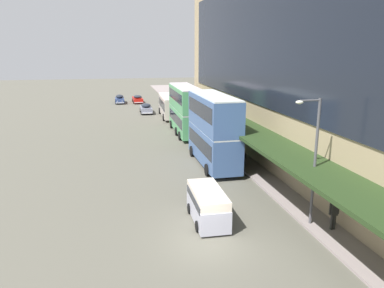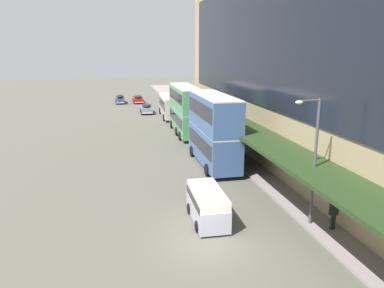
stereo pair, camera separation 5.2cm
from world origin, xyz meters
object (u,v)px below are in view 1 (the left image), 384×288
Objects in this scene: transit_bus_kerbside_far at (213,128)px; sedan_trailing_mid at (138,99)px; sedan_second_mid at (146,108)px; vw_van at (207,203)px; street_lamp at (313,154)px; transit_bus_kerbside_front at (170,105)px; transit_bus_kerbside_rear at (185,108)px; pedestrian_at_kerb at (334,212)px; sedan_oncoming_rear at (120,99)px.

transit_bus_kerbside_far is 42.14m from sedan_trailing_mid.
vw_van is (0.10, -39.94, 0.31)m from sedan_second_mid.
sedan_trailing_mid is 0.69× the size of street_lamp.
sedan_second_mid is at bearing 96.49° from transit_bus_kerbside_far.
sedan_second_mid is (-3.27, 4.29, -1.06)m from transit_bus_kerbside_front.
transit_bus_kerbside_rear is at bearing -78.26° from sedan_second_mid.
transit_bus_kerbside_rear is 26.97m from pedestrian_at_kerb.
pedestrian_at_kerb is (10.57, -55.68, 0.39)m from sedan_oncoming_rear.
sedan_trailing_mid is 3.40m from sedan_oncoming_rear.
transit_bus_kerbside_rear is at bearing -82.35° from sedan_trailing_mid.
street_lamp is at bearing -19.24° from vw_van.
sedan_trailing_mid is at bearing 92.31° from sedan_second_mid.
vw_van is 6.73m from street_lamp.
transit_bus_kerbside_rear is 5.73× the size of pedestrian_at_kerb.
transit_bus_kerbside_rear is 1.16× the size of transit_bus_kerbside_far.
vw_van is (-3.26, -23.80, -2.02)m from transit_bus_kerbside_rear.
street_lamp is at bearing 136.70° from pedestrian_at_kerb.
transit_bus_kerbside_far is 1.83× the size of sedan_trailing_mid.
transit_bus_kerbside_far is at bearing -89.88° from transit_bus_kerbside_front.
transit_bus_kerbside_front is 0.91× the size of transit_bus_kerbside_rear.
transit_bus_kerbside_front is 11.92m from transit_bus_kerbside_rear.
sedan_oncoming_rear is 0.64× the size of street_lamp.
transit_bus_kerbside_front is 5.23× the size of pedestrian_at_kerb.
vw_van reaches higher than sedan_trailing_mid.
transit_bus_kerbside_far reaches higher than sedan_trailing_mid.
street_lamp reaches higher than sedan_second_mid.
transit_bus_kerbside_rear reaches higher than sedan_oncoming_rear.
pedestrian_at_kerb reaches higher than vw_van.
pedestrian_at_kerb reaches higher than sedan_oncoming_rear.
transit_bus_kerbside_rear is 13.09m from transit_bus_kerbside_far.
sedan_oncoming_rear is at bearing 100.75° from pedestrian_at_kerb.
transit_bus_kerbside_front is 2.12× the size of vw_van.
sedan_trailing_mid is 1.10× the size of vw_van.
transit_bus_kerbside_front is 18.60m from sedan_oncoming_rear.
transit_bus_kerbside_front is 5.50m from sedan_second_mid.
street_lamp reaches higher than sedan_oncoming_rear.
sedan_trailing_mid is at bearing 102.58° from transit_bus_kerbside_front.
sedan_second_mid is at bearing -87.69° from sedan_trailing_mid.
sedan_second_mid is 42.41m from street_lamp.
pedestrian_at_kerb is at bearing -81.16° from sedan_second_mid.
transit_bus_kerbside_far is 11.42m from vw_van.
transit_bus_kerbside_rear is at bearing 89.86° from transit_bus_kerbside_far.
sedan_trailing_mid is 55.00m from street_lamp.
pedestrian_at_kerb is (3.31, -26.70, -1.93)m from transit_bus_kerbside_rear.
transit_bus_kerbside_front reaches higher than sedan_trailing_mid.
transit_bus_kerbside_far reaches higher than sedan_oncoming_rear.
transit_bus_kerbside_front is 1.33× the size of street_lamp.
sedan_second_mid is (-3.32, 29.23, -2.57)m from transit_bus_kerbside_far.
street_lamp reaches higher than pedestrian_at_kerb.
vw_van is at bearing 156.20° from pedestrian_at_kerb.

